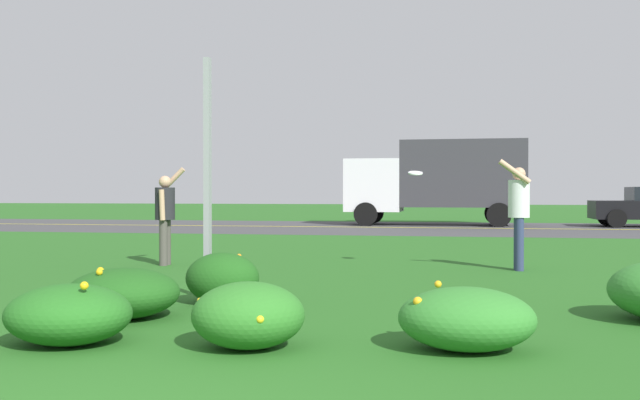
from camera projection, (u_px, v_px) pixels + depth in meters
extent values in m
plane|color=#26601E|center=(358.00, 255.00, 14.56)|extent=(120.00, 120.00, 0.00)
cube|color=#424244|center=(402.00, 228.00, 25.75)|extent=(120.00, 9.80, 0.01)
cube|color=yellow|center=(402.00, 227.00, 25.75)|extent=(120.00, 0.16, 0.00)
ellipsoid|color=#1E5619|center=(222.00, 278.00, 8.23)|extent=(0.84, 0.72, 0.58)
sphere|color=orange|center=(209.00, 266.00, 8.06)|extent=(0.08, 0.08, 0.08)
sphere|color=orange|center=(212.00, 260.00, 8.13)|extent=(0.07, 0.07, 0.07)
sphere|color=orange|center=(239.00, 256.00, 8.30)|extent=(0.05, 0.05, 0.05)
ellipsoid|color=#1E5619|center=(123.00, 293.00, 7.31)|extent=(1.13, 1.13, 0.50)
sphere|color=yellow|center=(100.00, 271.00, 7.30)|extent=(0.07, 0.07, 0.07)
sphere|color=yellow|center=(99.00, 272.00, 7.04)|extent=(0.06, 0.06, 0.06)
sphere|color=yellow|center=(139.00, 284.00, 7.12)|extent=(0.09, 0.09, 0.09)
sphere|color=yellow|center=(125.00, 272.00, 7.64)|extent=(0.09, 0.09, 0.09)
ellipsoid|color=#2D7526|center=(248.00, 315.00, 5.89)|extent=(0.92, 0.89, 0.54)
sphere|color=yellow|center=(200.00, 301.00, 5.88)|extent=(0.05, 0.05, 0.05)
sphere|color=yellow|center=(218.00, 298.00, 5.86)|extent=(0.05, 0.05, 0.05)
sphere|color=yellow|center=(286.00, 301.00, 5.90)|extent=(0.08, 0.08, 0.08)
sphere|color=yellow|center=(250.00, 291.00, 6.32)|extent=(0.09, 0.09, 0.09)
sphere|color=yellow|center=(260.00, 319.00, 5.47)|extent=(0.06, 0.06, 0.06)
sphere|color=yellow|center=(247.00, 316.00, 5.53)|extent=(0.07, 0.07, 0.07)
sphere|color=yellow|center=(246.00, 295.00, 6.05)|extent=(0.06, 0.06, 0.06)
ellipsoid|color=#23661E|center=(69.00, 314.00, 6.04)|extent=(1.05, 0.97, 0.50)
sphere|color=yellow|center=(92.00, 297.00, 6.04)|extent=(0.07, 0.07, 0.07)
sphere|color=yellow|center=(84.00, 286.00, 5.82)|extent=(0.07, 0.07, 0.07)
sphere|color=yellow|center=(31.00, 311.00, 5.80)|extent=(0.07, 0.07, 0.07)
ellipsoid|color=#337F2D|center=(467.00, 319.00, 5.81)|extent=(1.10, 0.91, 0.51)
sphere|color=gold|center=(447.00, 297.00, 6.11)|extent=(0.06, 0.06, 0.06)
sphere|color=gold|center=(444.00, 298.00, 6.28)|extent=(0.09, 0.09, 0.09)
sphere|color=gold|center=(418.00, 301.00, 5.71)|extent=(0.07, 0.07, 0.07)
sphere|color=gold|center=(438.00, 284.00, 6.00)|extent=(0.06, 0.06, 0.06)
sphere|color=gold|center=(480.00, 298.00, 6.13)|extent=(0.07, 0.07, 0.07)
sphere|color=gold|center=(430.00, 299.00, 5.93)|extent=(0.08, 0.08, 0.08)
cube|color=#93969B|center=(207.00, 179.00, 8.59)|extent=(0.07, 0.10, 2.85)
cylinder|color=#232328|center=(165.00, 204.00, 12.58)|extent=(0.34, 0.34, 0.56)
sphere|color=tan|center=(165.00, 182.00, 12.58)|extent=(0.21, 0.21, 0.21)
cylinder|color=#4C4742|center=(167.00, 242.00, 12.68)|extent=(0.14, 0.14, 0.79)
cylinder|color=#4C4742|center=(163.00, 243.00, 12.51)|extent=(0.14, 0.14, 0.79)
cylinder|color=tan|center=(173.00, 179.00, 12.76)|extent=(0.44, 0.11, 0.43)
cylinder|color=tan|center=(162.00, 205.00, 12.39)|extent=(0.11, 0.10, 0.53)
cylinder|color=silver|center=(519.00, 199.00, 11.74)|extent=(0.34, 0.34, 0.61)
sphere|color=tan|center=(519.00, 174.00, 11.74)|extent=(0.21, 0.21, 0.21)
cylinder|color=navy|center=(519.00, 244.00, 11.66)|extent=(0.14, 0.14, 0.86)
cylinder|color=navy|center=(518.00, 244.00, 11.83)|extent=(0.14, 0.14, 0.86)
cylinder|color=tan|center=(515.00, 172.00, 11.55)|extent=(0.52, 0.11, 0.41)
cylinder|color=tan|center=(516.00, 200.00, 11.94)|extent=(0.12, 0.10, 0.57)
cylinder|color=white|center=(415.00, 173.00, 12.18)|extent=(0.25, 0.24, 0.09)
torus|color=white|center=(415.00, 173.00, 12.18)|extent=(0.25, 0.24, 0.09)
cylinder|color=black|center=(617.00, 219.00, 25.64)|extent=(0.66, 0.22, 0.66)
cylinder|color=black|center=(607.00, 217.00, 27.39)|extent=(0.66, 0.22, 0.66)
cube|color=silver|center=(374.00, 185.00, 28.13)|extent=(2.10, 2.30, 2.00)
cube|color=#333338|center=(463.00, 174.00, 27.50)|extent=(4.60, 2.30, 2.50)
cylinder|color=black|center=(366.00, 214.00, 27.10)|extent=(0.88, 0.26, 0.88)
cylinder|color=black|center=(373.00, 212.00, 29.26)|extent=(0.88, 0.26, 0.88)
cylinder|color=black|center=(499.00, 215.00, 26.19)|extent=(0.88, 0.26, 0.88)
cylinder|color=black|center=(496.00, 213.00, 28.35)|extent=(0.88, 0.26, 0.88)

